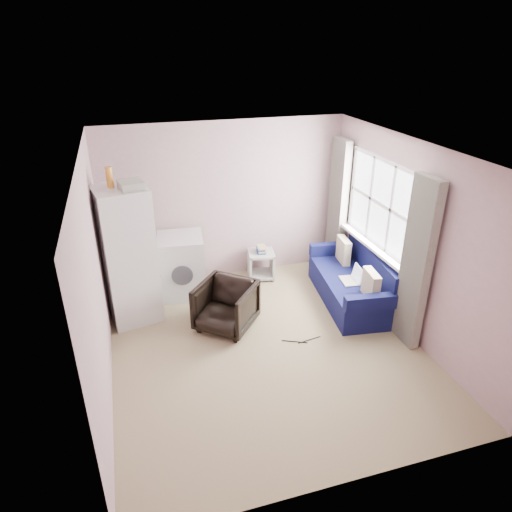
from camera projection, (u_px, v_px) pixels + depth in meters
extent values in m
cube|color=#958361|center=(266.00, 347.00, 5.86)|extent=(3.80, 4.20, 0.02)
cube|color=silver|center=(268.00, 151.00, 4.76)|extent=(3.80, 4.20, 0.02)
cube|color=#AC888F|center=(225.00, 202.00, 7.13)|extent=(3.80, 0.02, 2.50)
cube|color=#AC888F|center=(351.00, 375.00, 3.49)|extent=(3.80, 0.02, 2.50)
cube|color=#AC888F|center=(95.00, 281.00, 4.82)|extent=(0.02, 4.20, 2.50)
cube|color=#AC888F|center=(409.00, 240.00, 5.80)|extent=(0.02, 4.20, 2.50)
cube|color=white|center=(381.00, 204.00, 6.29)|extent=(0.01, 1.60, 1.20)
imported|color=black|center=(226.00, 304.00, 6.08)|extent=(0.97, 0.96, 0.73)
cube|color=silver|center=(128.00, 256.00, 6.08)|extent=(0.76, 0.76, 1.89)
cube|color=#3C3C42|center=(154.00, 267.00, 6.32)|extent=(0.13, 0.60, 0.02)
cube|color=#3C3C42|center=(146.00, 225.00, 6.28)|extent=(0.03, 0.04, 0.54)
cube|color=silver|center=(150.00, 227.00, 6.03)|extent=(0.09, 0.45, 0.65)
cylinder|color=orange|center=(109.00, 177.00, 5.62)|extent=(0.10, 0.10, 0.26)
cube|color=#9B9C93|center=(131.00, 185.00, 5.61)|extent=(0.34, 0.37, 0.10)
cube|color=silver|center=(182.00, 265.00, 6.88)|extent=(0.74, 0.74, 0.94)
cube|color=#3C3C42|center=(180.00, 239.00, 6.67)|extent=(0.69, 0.67, 0.06)
cylinder|color=#3C3C42|center=(182.00, 275.00, 6.57)|extent=(0.31, 0.06, 0.31)
cube|color=#A3A4A0|center=(261.00, 253.00, 7.34)|extent=(0.47, 0.47, 0.04)
cube|color=#A3A4A0|center=(261.00, 274.00, 7.51)|extent=(0.47, 0.47, 0.04)
cube|color=#A3A4A0|center=(250.00, 265.00, 7.41)|extent=(0.11, 0.41, 0.45)
cube|color=#A3A4A0|center=(272.00, 264.00, 7.45)|extent=(0.11, 0.41, 0.45)
cube|color=navy|center=(261.00, 252.00, 7.33)|extent=(0.17, 0.22, 0.03)
cube|color=tan|center=(262.00, 250.00, 7.32)|extent=(0.15, 0.21, 0.03)
cube|color=navy|center=(260.00, 248.00, 7.31)|extent=(0.18, 0.23, 0.03)
cube|color=tan|center=(262.00, 247.00, 7.29)|extent=(0.15, 0.21, 0.03)
cube|color=#0F1348|center=(351.00, 289.00, 6.78)|extent=(1.03, 1.81, 0.38)
cube|color=#0F1348|center=(374.00, 264.00, 6.65)|extent=(0.39, 1.73, 0.42)
cube|color=#0F1348|center=(375.00, 302.00, 5.92)|extent=(0.82, 0.24, 0.19)
cube|color=#0F1348|center=(334.00, 249.00, 7.40)|extent=(0.82, 0.24, 0.19)
cube|color=#C4B994|center=(371.00, 285.00, 6.13)|extent=(0.16, 0.39, 0.38)
cube|color=#C4B994|center=(343.00, 250.00, 7.12)|extent=(0.16, 0.39, 0.38)
cube|color=#A3A4A0|center=(349.00, 281.00, 6.60)|extent=(0.26, 0.34, 0.02)
cube|color=silver|center=(358.00, 274.00, 6.57)|extent=(0.10, 0.32, 0.21)
cube|color=white|center=(372.00, 246.00, 6.55)|extent=(0.14, 1.70, 0.04)
cube|color=white|center=(375.00, 244.00, 6.55)|extent=(0.02, 1.68, 0.05)
cube|color=white|center=(380.00, 204.00, 6.29)|extent=(0.02, 1.68, 0.05)
cube|color=white|center=(385.00, 161.00, 6.03)|extent=(0.02, 1.68, 0.05)
cube|color=white|center=(414.00, 225.00, 5.60)|extent=(0.02, 0.05, 1.20)
cube|color=white|center=(391.00, 210.00, 6.06)|extent=(0.02, 0.05, 1.20)
cube|color=white|center=(370.00, 198.00, 6.52)|extent=(0.02, 0.05, 1.20)
cube|color=white|center=(353.00, 187.00, 6.98)|extent=(0.02, 0.05, 1.20)
cube|color=beige|center=(416.00, 264.00, 5.51)|extent=(0.12, 0.46, 2.18)
cube|color=beige|center=(337.00, 207.00, 7.37)|extent=(0.12, 0.46, 2.18)
cylinder|color=black|center=(309.00, 340.00, 5.96)|extent=(0.33, 0.07, 0.01)
cylinder|color=black|center=(295.00, 342.00, 5.93)|extent=(0.31, 0.16, 0.01)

